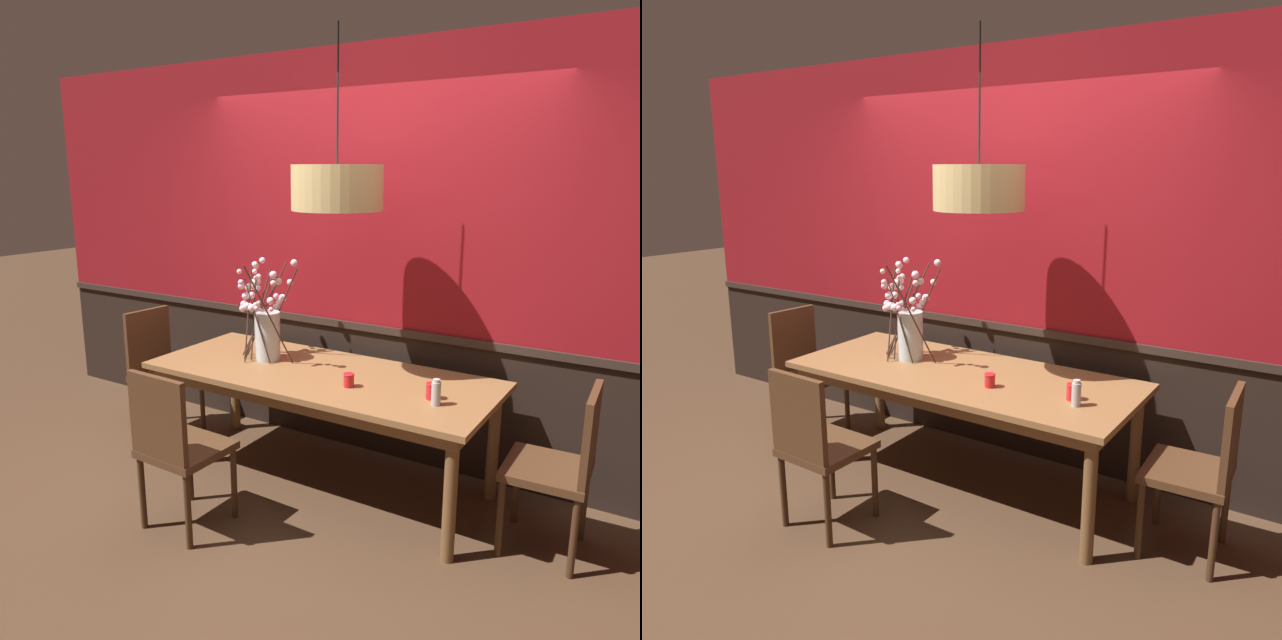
# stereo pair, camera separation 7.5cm
# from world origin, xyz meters

# --- Properties ---
(ground_plane) EXTENTS (24.00, 24.00, 0.00)m
(ground_plane) POSITION_xyz_m (0.00, 0.00, 0.00)
(ground_plane) COLOR #4C3321
(back_wall) EXTENTS (6.14, 0.14, 2.76)m
(back_wall) POSITION_xyz_m (0.00, 0.63, 1.37)
(back_wall) COLOR black
(back_wall) RESTS_ON ground
(dining_table) EXTENTS (2.20, 0.91, 0.74)m
(dining_table) POSITION_xyz_m (0.00, 0.00, 0.67)
(dining_table) COLOR olive
(dining_table) RESTS_ON ground
(chair_head_west_end) EXTENTS (0.47, 0.45, 0.95)m
(chair_head_west_end) POSITION_xyz_m (-1.47, 0.04, 0.52)
(chair_head_west_end) COLOR #4C301C
(chair_head_west_end) RESTS_ON ground
(chair_near_side_left) EXTENTS (0.43, 0.44, 0.94)m
(chair_near_side_left) POSITION_xyz_m (-0.37, -0.89, 0.52)
(chair_near_side_left) COLOR #4C301C
(chair_near_side_left) RESTS_ON ground
(chair_far_side_right) EXTENTS (0.46, 0.40, 0.97)m
(chair_far_side_right) POSITION_xyz_m (0.28, 0.89, 0.55)
(chair_far_side_right) COLOR #4C301C
(chair_far_side_right) RESTS_ON ground
(chair_head_east_end) EXTENTS (0.44, 0.45, 0.92)m
(chair_head_east_end) POSITION_xyz_m (1.47, 0.01, 0.52)
(chair_head_east_end) COLOR #4C301C
(chair_head_east_end) RESTS_ON ground
(vase_with_blossoms) EXTENTS (0.47, 0.53, 0.67)m
(vase_with_blossoms) POSITION_xyz_m (-0.46, 0.05, 0.97)
(vase_with_blossoms) COLOR silver
(vase_with_blossoms) RESTS_ON dining_table
(candle_holder_nearer_center) EXTENTS (0.07, 0.07, 0.09)m
(candle_holder_nearer_center) POSITION_xyz_m (0.77, -0.07, 0.79)
(candle_holder_nearer_center) COLOR red
(candle_holder_nearer_center) RESTS_ON dining_table
(candle_holder_nearer_edge) EXTENTS (0.07, 0.07, 0.08)m
(candle_holder_nearer_edge) POSITION_xyz_m (0.28, -0.14, 0.79)
(candle_holder_nearer_edge) COLOR red
(candle_holder_nearer_edge) RESTS_ON dining_table
(condiment_bottle) EXTENTS (0.05, 0.05, 0.15)m
(condiment_bottle) POSITION_xyz_m (0.82, -0.14, 0.81)
(condiment_bottle) COLOR #ADADB2
(condiment_bottle) RESTS_ON dining_table
(pendant_lamp) EXTENTS (0.53, 0.53, 1.02)m
(pendant_lamp) POSITION_xyz_m (0.10, 0.03, 1.87)
(pendant_lamp) COLOR tan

